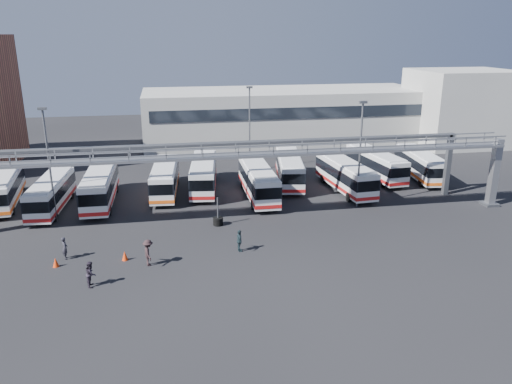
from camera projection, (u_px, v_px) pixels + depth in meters
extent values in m
plane|color=black|center=(247.00, 244.00, 40.00)|extent=(140.00, 140.00, 0.00)
cube|color=gray|center=(494.00, 173.00, 47.99)|extent=(0.70, 0.70, 6.60)
cube|color=#4C4F54|center=(489.00, 204.00, 48.95)|extent=(1.40, 1.40, 0.25)
cube|color=gray|center=(237.00, 155.00, 42.83)|extent=(50.00, 1.80, 0.22)
cube|color=gray|center=(238.00, 147.00, 41.75)|extent=(50.00, 0.10, 0.10)
cube|color=gray|center=(236.00, 142.00, 43.34)|extent=(50.00, 0.10, 0.10)
cube|color=#4C4F54|center=(231.00, 143.00, 46.52)|extent=(45.00, 0.50, 0.35)
cube|color=#9E9E99|center=(283.00, 116.00, 76.46)|extent=(42.00, 14.00, 8.00)
cube|color=#B2B2AD|center=(461.00, 107.00, 74.87)|extent=(14.00, 12.00, 11.00)
cylinder|color=#4C4F54|center=(50.00, 168.00, 43.22)|extent=(0.18, 0.18, 10.00)
cube|color=#4C4F54|center=(42.00, 109.00, 41.67)|extent=(0.70, 0.35, 0.22)
cylinder|color=#4C4F54|center=(360.00, 156.00, 47.11)|extent=(0.18, 0.18, 10.00)
cube|color=#4C4F54|center=(363.00, 102.00, 45.56)|extent=(0.70, 0.35, 0.22)
cylinder|color=#4C4F54|center=(250.00, 130.00, 59.79)|extent=(0.18, 0.18, 10.00)
cube|color=#4C4F54|center=(249.00, 87.00, 58.24)|extent=(0.70, 0.35, 0.22)
cube|color=silver|center=(4.00, 188.00, 48.62)|extent=(3.51, 10.59, 2.60)
cube|color=black|center=(4.00, 185.00, 48.52)|extent=(3.58, 10.66, 1.04)
cube|color=orange|center=(6.00, 197.00, 48.90)|extent=(3.57, 10.65, 0.33)
cube|color=silver|center=(2.00, 174.00, 48.20)|extent=(3.16, 9.53, 0.15)
cylinder|color=black|center=(13.00, 210.00, 46.26)|extent=(0.39, 0.97, 0.95)
cylinder|color=black|center=(0.00, 191.00, 51.74)|extent=(0.39, 0.97, 0.95)
cylinder|color=black|center=(22.00, 189.00, 52.32)|extent=(0.39, 0.97, 0.95)
cube|color=silver|center=(51.00, 193.00, 47.16)|extent=(2.86, 10.12, 2.50)
cube|color=black|center=(51.00, 190.00, 47.07)|extent=(2.93, 10.18, 1.00)
cube|color=#AD1515|center=(52.00, 202.00, 47.43)|extent=(2.92, 10.17, 0.32)
cube|color=silver|center=(49.00, 180.00, 46.76)|extent=(2.58, 9.11, 0.15)
cylinder|color=black|center=(31.00, 218.00, 44.38)|extent=(0.33, 0.92, 0.91)
cylinder|color=black|center=(55.00, 217.00, 44.62)|extent=(0.33, 0.92, 0.91)
cylinder|color=black|center=(51.00, 195.00, 50.43)|extent=(0.33, 0.92, 0.91)
cylinder|color=black|center=(71.00, 195.00, 50.67)|extent=(0.33, 0.92, 0.91)
cube|color=silver|center=(100.00, 186.00, 48.84)|extent=(2.61, 11.01, 2.75)
cube|color=black|center=(100.00, 183.00, 48.74)|extent=(2.67, 11.07, 1.10)
cube|color=#AD1515|center=(101.00, 196.00, 49.14)|extent=(2.66, 11.06, 0.35)
cube|color=silver|center=(99.00, 172.00, 48.40)|extent=(2.35, 9.91, 0.16)
cylinder|color=black|center=(84.00, 211.00, 45.76)|extent=(0.31, 1.00, 1.00)
cylinder|color=black|center=(109.00, 210.00, 46.13)|extent=(0.31, 1.00, 1.00)
cylinder|color=black|center=(94.00, 189.00, 52.36)|extent=(0.31, 1.00, 1.00)
cylinder|color=black|center=(116.00, 188.00, 52.73)|extent=(0.31, 1.00, 1.00)
cube|color=silver|center=(165.00, 178.00, 51.99)|extent=(3.15, 10.47, 2.58)
cube|color=black|center=(165.00, 175.00, 51.89)|extent=(3.21, 10.54, 1.03)
cube|color=orange|center=(166.00, 186.00, 52.26)|extent=(3.20, 10.53, 0.33)
cube|color=silver|center=(164.00, 165.00, 51.57)|extent=(2.83, 9.43, 0.15)
cylinder|color=black|center=(153.00, 200.00, 49.13)|extent=(0.35, 0.96, 0.94)
cylinder|color=black|center=(174.00, 199.00, 49.34)|extent=(0.35, 0.96, 0.94)
cylinder|color=black|center=(158.00, 181.00, 55.39)|extent=(0.35, 0.96, 0.94)
cylinder|color=black|center=(177.00, 180.00, 55.60)|extent=(0.35, 0.96, 0.94)
cube|color=silver|center=(204.00, 174.00, 53.21)|extent=(3.75, 10.99, 2.69)
cube|color=black|center=(204.00, 171.00, 53.12)|extent=(3.81, 11.06, 1.08)
cube|color=#AD1515|center=(204.00, 182.00, 53.50)|extent=(3.80, 11.05, 0.34)
cube|color=silver|center=(203.00, 161.00, 52.78)|extent=(3.37, 9.90, 0.16)
cylinder|color=black|center=(192.00, 196.00, 50.27)|extent=(0.41, 1.01, 0.98)
cylinder|color=black|center=(214.00, 195.00, 50.39)|extent=(0.41, 1.01, 0.98)
cylinder|color=black|center=(196.00, 177.00, 56.83)|extent=(0.41, 1.01, 0.98)
cylinder|color=black|center=(215.00, 177.00, 56.95)|extent=(0.41, 1.01, 0.98)
cube|color=silver|center=(258.00, 181.00, 50.70)|extent=(2.60, 10.91, 2.72)
cube|color=black|center=(258.00, 178.00, 50.60)|extent=(2.66, 10.97, 1.09)
cube|color=#AD1515|center=(258.00, 190.00, 50.99)|extent=(2.65, 10.96, 0.35)
cube|color=silver|center=(258.00, 167.00, 50.26)|extent=(2.34, 9.82, 0.16)
cylinder|color=black|center=(253.00, 204.00, 47.65)|extent=(0.31, 0.99, 0.99)
cylinder|color=black|center=(276.00, 203.00, 48.01)|extent=(0.31, 0.99, 0.99)
cylinder|color=black|center=(243.00, 184.00, 54.19)|extent=(0.31, 0.99, 0.99)
cylinder|color=black|center=(263.00, 183.00, 54.55)|extent=(0.31, 0.99, 0.99)
cube|color=silver|center=(289.00, 169.00, 55.36)|extent=(4.16, 10.89, 2.66)
cube|color=black|center=(290.00, 166.00, 55.27)|extent=(4.23, 10.96, 1.06)
cube|color=#AD1515|center=(289.00, 177.00, 55.65)|extent=(4.22, 10.95, 0.34)
cube|color=silver|center=(290.00, 156.00, 54.94)|extent=(3.74, 9.80, 0.15)
cylinder|color=black|center=(281.00, 189.00, 52.50)|extent=(0.45, 1.00, 0.97)
cylinder|color=black|center=(302.00, 189.00, 52.52)|extent=(0.45, 1.00, 0.97)
cylinder|color=black|center=(278.00, 172.00, 58.98)|extent=(0.45, 1.00, 0.97)
cylinder|color=black|center=(296.00, 172.00, 59.01)|extent=(0.45, 1.00, 0.97)
cube|color=silver|center=(345.00, 175.00, 52.85)|extent=(3.24, 10.82, 2.67)
cube|color=black|center=(345.00, 172.00, 52.75)|extent=(3.30, 10.89, 1.07)
cube|color=#AD1515|center=(345.00, 184.00, 53.13)|extent=(3.29, 10.87, 0.34)
cube|color=silver|center=(346.00, 162.00, 52.42)|extent=(2.92, 9.74, 0.16)
cylinder|color=black|center=(349.00, 197.00, 49.83)|extent=(0.36, 0.99, 0.97)
cylinder|color=black|center=(369.00, 195.00, 50.36)|extent=(0.36, 0.99, 0.97)
cylinder|color=black|center=(323.00, 179.00, 56.11)|extent=(0.36, 0.99, 0.97)
cylinder|color=black|center=(341.00, 177.00, 56.65)|extent=(0.36, 0.99, 0.97)
cube|color=silver|center=(376.00, 164.00, 57.54)|extent=(3.44, 10.66, 2.62)
cube|color=black|center=(376.00, 161.00, 57.45)|extent=(3.51, 10.73, 1.05)
cube|color=#AD1515|center=(375.00, 172.00, 57.82)|extent=(3.49, 10.72, 0.33)
cube|color=silver|center=(376.00, 152.00, 57.12)|extent=(3.10, 9.60, 0.15)
cylinder|color=black|center=(381.00, 183.00, 54.57)|extent=(0.38, 0.98, 0.95)
cylinder|color=black|center=(399.00, 181.00, 55.15)|extent=(0.38, 0.98, 0.95)
cylinder|color=black|center=(353.00, 168.00, 60.70)|extent=(0.38, 0.98, 0.95)
cylinder|color=black|center=(369.00, 167.00, 61.28)|extent=(0.38, 0.98, 0.95)
cube|color=silver|center=(420.00, 164.00, 57.58)|extent=(3.41, 10.48, 2.57)
cube|color=black|center=(420.00, 161.00, 57.49)|extent=(3.47, 10.55, 1.03)
cube|color=orange|center=(419.00, 172.00, 57.86)|extent=(3.46, 10.54, 0.33)
cube|color=silver|center=(421.00, 152.00, 57.17)|extent=(3.07, 9.44, 0.15)
cylinder|color=black|center=(421.00, 183.00, 54.75)|extent=(0.38, 0.96, 0.94)
cylinder|color=black|center=(439.00, 182.00, 54.90)|extent=(0.38, 0.96, 0.94)
cylinder|color=black|center=(400.00, 167.00, 61.01)|extent=(0.38, 0.96, 0.94)
cylinder|color=black|center=(417.00, 167.00, 61.16)|extent=(0.38, 0.96, 0.94)
imported|color=#222129|center=(65.00, 248.00, 37.08)|extent=(0.59, 0.73, 1.73)
imported|color=#251F2B|center=(91.00, 274.00, 33.08)|extent=(0.67, 0.86, 1.76)
imported|color=black|center=(148.00, 253.00, 35.99)|extent=(0.94, 1.39, 1.98)
imported|color=#1B2A30|center=(239.00, 241.00, 38.34)|extent=(0.53, 1.06, 1.74)
cone|color=red|center=(56.00, 262.00, 35.95)|extent=(0.47, 0.47, 0.69)
cone|color=red|center=(125.00, 256.00, 37.00)|extent=(0.54, 0.54, 0.71)
cylinder|color=black|center=(218.00, 224.00, 43.86)|extent=(0.89, 0.89, 0.21)
cylinder|color=black|center=(218.00, 221.00, 43.79)|extent=(0.89, 0.89, 0.21)
cylinder|color=black|center=(218.00, 219.00, 43.72)|extent=(0.89, 0.89, 0.21)
cylinder|color=#4C4F54|center=(218.00, 211.00, 43.51)|extent=(0.13, 0.13, 2.54)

